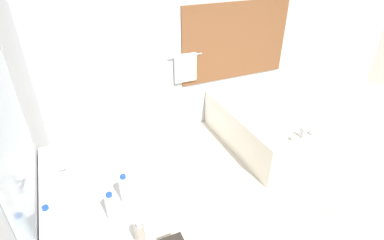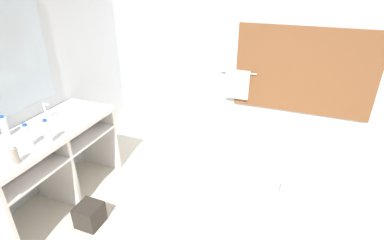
% 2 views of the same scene
% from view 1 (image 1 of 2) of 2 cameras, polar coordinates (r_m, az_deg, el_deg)
% --- Properties ---
extents(ground_plane, '(16.00, 16.00, 0.00)m').
position_cam_1_polar(ground_plane, '(3.42, 19.08, -18.21)').
color(ground_plane, beige).
rests_on(ground_plane, ground).
extents(wall_back_with_blinds, '(7.40, 0.13, 2.70)m').
position_cam_1_polar(wall_back_with_blinds, '(4.28, 2.32, 15.42)').
color(wall_back_with_blinds, silver).
rests_on(wall_back_with_blinds, ground_plane).
extents(wall_left_with_mirror, '(0.08, 7.40, 2.70)m').
position_cam_1_polar(wall_left_with_mirror, '(1.91, -31.43, -11.45)').
color(wall_left_with_mirror, silver).
rests_on(wall_left_with_mirror, ground_plane).
extents(vanity_counter, '(0.66, 1.57, 0.92)m').
position_cam_1_polar(vanity_counter, '(2.53, -18.02, -17.31)').
color(vanity_counter, white).
rests_on(vanity_counter, ground_plane).
extents(sink_faucet, '(0.09, 0.04, 0.18)m').
position_cam_1_polar(sink_faucet, '(2.48, -24.21, -9.39)').
color(sink_faucet, silver).
rests_on(sink_faucet, vanity_counter).
extents(bathtub, '(0.95, 1.66, 0.66)m').
position_cam_1_polar(bathtub, '(4.27, 13.19, -0.84)').
color(bathtub, silver).
rests_on(bathtub, ground_plane).
extents(water_bottle_1, '(0.07, 0.07, 0.23)m').
position_cam_1_polar(water_bottle_1, '(2.07, -15.08, -15.79)').
color(water_bottle_1, white).
rests_on(water_bottle_1, vanity_counter).
extents(water_bottle_2, '(0.07, 0.07, 0.24)m').
position_cam_1_polar(water_bottle_2, '(2.16, -12.66, -12.79)').
color(water_bottle_2, white).
rests_on(water_bottle_2, vanity_counter).
extents(water_bottle_3, '(0.07, 0.07, 0.22)m').
position_cam_1_polar(water_bottle_3, '(2.14, -25.50, -16.79)').
color(water_bottle_3, white).
rests_on(water_bottle_3, vanity_counter).
extents(soap_dispenser, '(0.06, 0.06, 0.17)m').
position_cam_1_polar(soap_dispenser, '(1.94, -9.87, -20.66)').
color(soap_dispenser, gray).
rests_on(soap_dispenser, vanity_counter).
extents(bath_mat, '(0.50, 0.60, 0.02)m').
position_cam_1_polar(bath_mat, '(3.87, 26.34, -13.08)').
color(bath_mat, white).
rests_on(bath_mat, ground_plane).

